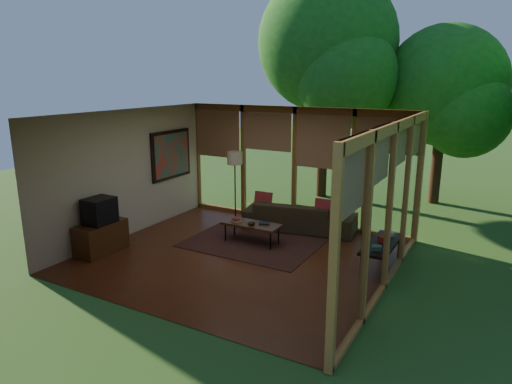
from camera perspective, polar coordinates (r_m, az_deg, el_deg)
The scene contains 25 objects.
floor at distance 8.82m, azimuth -2.16°, elevation -8.08°, with size 5.50×5.50×0.00m, color brown.
ceiling at distance 8.19m, azimuth -2.34°, elevation 9.69°, with size 5.50×5.50×0.00m, color white.
wall_left at distance 10.08m, azimuth -15.73°, elevation 2.26°, with size 0.04×5.00×2.70m, color beige.
wall_front at distance 6.48m, azimuth -13.86°, elevation -4.13°, with size 5.50×0.04×2.70m, color beige.
window_wall_back at distance 10.56m, azimuth 4.84°, elevation 3.28°, with size 5.50×0.12×2.70m, color #9E6831.
window_wall_right at distance 7.39m, azimuth 16.27°, elevation -2.02°, with size 0.12×5.00×2.70m, color #9E6831.
tree_nw at distance 13.04m, azimuth 8.90°, elevation 17.95°, with size 3.74×3.74×6.11m.
tree_ne at distance 13.02m, azimuth 22.48°, elevation 12.13°, with size 3.10×3.10×4.67m.
rug at distance 9.48m, azimuth -0.51°, elevation -6.40°, with size 2.65×1.88×0.01m, color #6F3210.
sofa at distance 10.28m, azimuth 4.71°, elevation -2.96°, with size 2.17×0.85×0.63m, color #392F1C.
pillow_left at distance 10.49m, azimuth 0.89°, elevation -1.09°, with size 0.39×0.13×0.39m, color maroon.
pillow_right at distance 9.89m, azimuth 8.57°, elevation -2.14°, with size 0.42×0.14×0.42m, color maroon.
ct_book_lower at distance 9.50m, azimuth -2.53°, elevation -3.61°, with size 0.19×0.14×0.03m, color #B2ADA1.
ct_book_upper at distance 9.49m, azimuth -2.53°, elevation -3.44°, with size 0.16×0.12×0.03m, color maroon.
ct_book_side at distance 9.32m, azimuth 1.04°, elevation -3.94°, with size 0.21×0.16×0.03m, color #151C30.
ct_bowl at distance 9.26m, azimuth -0.58°, elevation -3.94°, with size 0.16×0.16×0.07m, color black.
media_cabinet at distance 9.43m, azimuth -18.79°, elevation -5.42°, with size 0.50×1.00×0.60m, color #533116.
television at distance 9.25m, azimuth -18.98°, elevation -2.22°, with size 0.45×0.55×0.50m, color black.
console_book_a at distance 8.17m, azimuth 14.23°, elevation -6.67°, with size 0.20×0.15×0.07m, color #305547.
console_book_b at distance 8.58m, azimuth 15.04°, elevation -5.62°, with size 0.22×0.16×0.10m, color maroon.
console_book_c at distance 8.95m, azimuth 15.67°, elevation -4.95°, with size 0.23×0.17×0.06m, color #B2ADA1.
floor_lamp at distance 10.73m, azimuth -2.67°, elevation 3.79°, with size 0.36×0.36×1.65m.
coffee_table at distance 9.38m, azimuth -0.54°, elevation -4.13°, with size 1.20×0.50×0.43m.
side_console at distance 8.57m, azimuth 14.91°, elevation -6.32°, with size 0.60×1.40×0.46m.
wall_painting at distance 11.03m, azimuth -10.55°, elevation 4.61°, with size 0.06×1.35×1.15m.
Camera 1 is at (4.27, -6.96, 3.34)m, focal length 32.00 mm.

